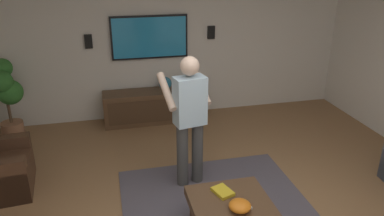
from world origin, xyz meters
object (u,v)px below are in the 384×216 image
media_console (154,106)px  bowl (240,206)px  book (223,192)px  tv (150,37)px  person_standing (189,114)px  potted_plant_tall (5,92)px  wall_speaker_right (88,41)px  wall_speaker_left (211,32)px  remote_white (245,209)px  vase_round (165,83)px

media_console → bowl: (-3.15, -0.40, 0.17)m
media_console → book: bearing=6.5°
tv → person_standing: 2.27m
potted_plant_tall → wall_speaker_right: wall_speaker_right is taller
media_console → wall_speaker_left: 1.60m
tv → person_standing: tv is taller
potted_plant_tall → bowl: (-3.00, -2.65, -0.32)m
remote_white → media_console: bearing=88.4°
wall_speaker_right → media_console: bearing=-104.5°
bowl → wall_speaker_left: 3.61m
vase_round → wall_speaker_right: 1.41m
bowl → book: bowl is taller
tv → potted_plant_tall: 2.37m
vase_round → wall_speaker_right: (0.21, 1.19, 0.73)m
person_standing → wall_speaker_left: person_standing is taller
book → wall_speaker_right: size_ratio=1.00×
media_console → wall_speaker_right: bearing=-104.5°
person_standing → book: 1.02m
person_standing → remote_white: 1.32m
vase_round → person_standing: bearing=178.9°
person_standing → potted_plant_tall: bearing=42.2°
media_console → vase_round: size_ratio=7.73×
book → vase_round: size_ratio=1.00×
book → wall_speaker_left: size_ratio=1.00×
vase_round → bowl: bearing=-176.6°
person_standing → potted_plant_tall: (1.82, 2.42, -0.16)m
media_console → tv: size_ratio=1.33×
vase_round → wall_speaker_right: size_ratio=1.00×
book → wall_speaker_left: (3.10, -0.74, 1.03)m
remote_white → wall_speaker_left: size_ratio=0.68×
bowl → wall_speaker_left: wall_speaker_left is taller
remote_white → wall_speaker_left: wall_speaker_left is taller
tv → remote_white: tv is taller
remote_white → book: 0.33m
bowl → wall_speaker_right: (3.41, 1.38, 0.94)m
wall_speaker_left → person_standing: bearing=158.1°
bowl → wall_speaker_left: bearing=-11.0°
media_console → book: media_console is taller
person_standing → potted_plant_tall: size_ratio=1.31×
potted_plant_tall → tv: bearing=-80.1°
tv → potted_plant_tall: (-0.39, 2.25, -0.64)m
tv → book: (-3.09, -0.32, -1.00)m
tv → bowl: size_ratio=5.86×
wall_speaker_right → remote_white: bearing=-157.3°
media_console → wall_speaker_left: wall_speaker_left is taller
book → potted_plant_tall: bearing=25.0°
tv → remote_white: (-3.40, -0.45, -1.00)m
potted_plant_tall → remote_white: (-3.01, -2.69, -0.36)m
tv → wall_speaker_left: size_ratio=5.80×
bowl → vase_round: 3.20m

